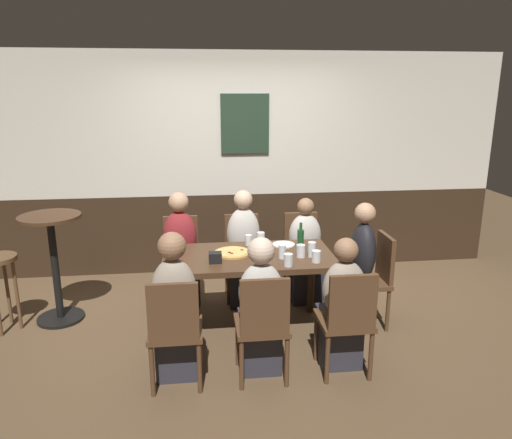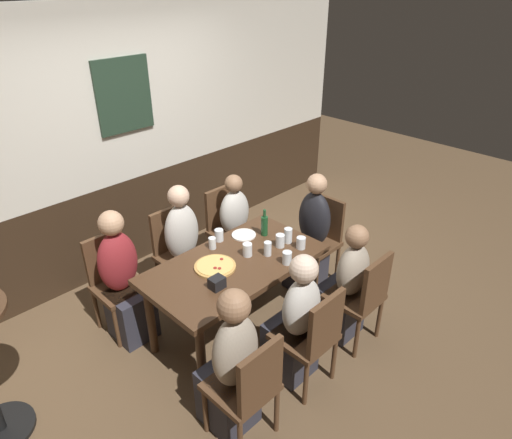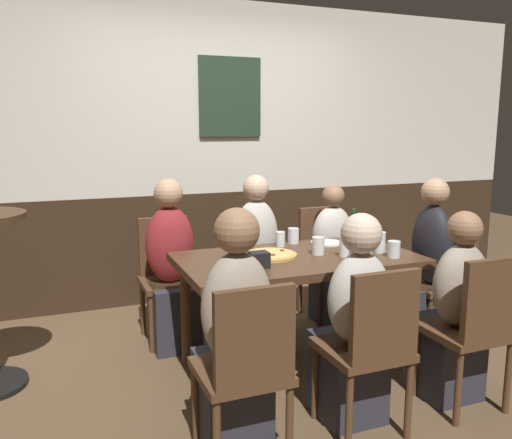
% 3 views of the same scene
% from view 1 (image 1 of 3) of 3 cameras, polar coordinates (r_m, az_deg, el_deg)
% --- Properties ---
extents(ground_plane, '(12.00, 12.00, 0.00)m').
position_cam_1_polar(ground_plane, '(4.63, -0.59, -12.89)').
color(ground_plane, brown).
extents(wall_back, '(6.40, 0.13, 2.60)m').
position_cam_1_polar(wall_back, '(5.79, -2.42, 6.48)').
color(wall_back, '#332316').
rests_on(wall_back, ground_plane).
extents(dining_table, '(1.48, 0.80, 0.74)m').
position_cam_1_polar(dining_table, '(4.36, -0.62, -5.37)').
color(dining_table, '#472D1C').
rests_on(dining_table, ground_plane).
extents(chair_left_near, '(0.40, 0.40, 0.88)m').
position_cam_1_polar(chair_left_near, '(3.66, -9.57, -12.40)').
color(chair_left_near, '#513521').
rests_on(chair_left_near, ground_plane).
extents(chair_mid_near, '(0.40, 0.40, 0.88)m').
position_cam_1_polar(chair_mid_near, '(3.68, 0.81, -12.00)').
color(chair_mid_near, '#513521').
rests_on(chair_mid_near, ground_plane).
extents(chair_head_east, '(0.40, 0.40, 0.88)m').
position_cam_1_polar(chair_head_east, '(4.67, 13.68, -6.35)').
color(chair_head_east, '#513521').
rests_on(chair_head_east, ground_plane).
extents(chair_mid_far, '(0.40, 0.40, 0.88)m').
position_cam_1_polar(chair_mid_far, '(5.18, -1.60, -3.78)').
color(chair_mid_far, '#513521').
rests_on(chair_mid_far, ground_plane).
extents(chair_right_far, '(0.40, 0.40, 0.88)m').
position_cam_1_polar(chair_right_far, '(5.27, 5.46, -3.49)').
color(chair_right_far, '#513521').
rests_on(chair_right_far, ground_plane).
extents(chair_left_far, '(0.40, 0.40, 0.88)m').
position_cam_1_polar(chair_left_far, '(5.16, -8.81, -4.01)').
color(chair_left_far, '#513521').
rests_on(chair_left_far, ground_plane).
extents(chair_right_near, '(0.40, 0.40, 0.88)m').
position_cam_1_polar(chair_right_near, '(3.81, 10.73, -11.27)').
color(chair_right_near, '#513521').
rests_on(chair_right_near, ground_plane).
extents(person_left_near, '(0.34, 0.37, 1.18)m').
position_cam_1_polar(person_left_near, '(3.80, -9.47, -11.17)').
color(person_left_near, '#2D2D38').
rests_on(person_left_near, ground_plane).
extents(person_mid_near, '(0.34, 0.37, 1.12)m').
position_cam_1_polar(person_mid_near, '(3.83, 0.48, -11.19)').
color(person_mid_near, '#2D2D38').
rests_on(person_mid_near, ground_plane).
extents(person_head_east, '(0.37, 0.34, 1.19)m').
position_cam_1_polar(person_head_east, '(4.62, 11.80, -6.42)').
color(person_head_east, '#2D2D38').
rests_on(person_head_east, ground_plane).
extents(person_mid_far, '(0.34, 0.37, 1.19)m').
position_cam_1_polar(person_mid_far, '(5.02, -1.43, -4.32)').
color(person_mid_far, '#2D2D38').
rests_on(person_mid_far, ground_plane).
extents(person_right_far, '(0.34, 0.37, 1.09)m').
position_cam_1_polar(person_right_far, '(5.13, 5.83, -4.53)').
color(person_right_far, '#2D2D38').
rests_on(person_right_far, ground_plane).
extents(person_left_far, '(0.34, 0.37, 1.18)m').
position_cam_1_polar(person_left_far, '(5.01, -8.87, -4.55)').
color(person_left_far, '#2D2D38').
rests_on(person_left_far, ground_plane).
extents(person_right_near, '(0.34, 0.37, 1.09)m').
position_cam_1_polar(person_right_near, '(3.97, 9.98, -10.75)').
color(person_right_near, '#2D2D38').
rests_on(person_right_near, ground_plane).
extents(pizza, '(0.33, 0.33, 0.03)m').
position_cam_1_polar(pizza, '(4.36, -2.81, -3.92)').
color(pizza, tan).
rests_on(pizza, dining_table).
extents(pint_glass_pale, '(0.08, 0.08, 0.10)m').
position_cam_1_polar(pint_glass_pale, '(4.17, 7.11, -4.43)').
color(pint_glass_pale, silver).
rests_on(pint_glass_pale, dining_table).
extents(highball_clear, '(0.08, 0.08, 0.11)m').
position_cam_1_polar(highball_clear, '(4.28, 5.30, -3.77)').
color(highball_clear, silver).
rests_on(highball_clear, dining_table).
extents(beer_glass_tall, '(0.08, 0.08, 0.11)m').
position_cam_1_polar(beer_glass_tall, '(4.65, 0.56, -2.21)').
color(beer_glass_tall, silver).
rests_on(beer_glass_tall, dining_table).
extents(pint_glass_stout, '(0.08, 0.08, 0.11)m').
position_cam_1_polar(pint_glass_stout, '(4.32, 1.23, -3.52)').
color(pint_glass_stout, silver).
rests_on(pint_glass_stout, dining_table).
extents(pint_glass_amber, '(0.06, 0.06, 0.10)m').
position_cam_1_polar(pint_glass_amber, '(4.58, -0.89, -2.53)').
color(pint_glass_amber, silver).
rests_on(pint_glass_amber, dining_table).
extents(tumbler_water, '(0.08, 0.08, 0.11)m').
position_cam_1_polar(tumbler_water, '(4.06, 3.82, -4.87)').
color(tumbler_water, silver).
rests_on(tumbler_water, dining_table).
extents(beer_glass_half, '(0.06, 0.06, 0.12)m').
position_cam_1_polar(beer_glass_half, '(4.23, 3.09, -3.86)').
color(beer_glass_half, silver).
rests_on(beer_glass_half, dining_table).
extents(tumbler_short, '(0.07, 0.07, 0.13)m').
position_cam_1_polar(tumbler_short, '(4.30, 6.61, -3.65)').
color(tumbler_short, silver).
rests_on(tumbler_short, dining_table).
extents(beer_bottle_green, '(0.06, 0.06, 0.25)m').
position_cam_1_polar(beer_bottle_green, '(4.49, 5.28, -2.24)').
color(beer_bottle_green, '#194723').
rests_on(beer_bottle_green, dining_table).
extents(plate_white_large, '(0.22, 0.22, 0.01)m').
position_cam_1_polar(plate_white_large, '(4.60, 3.27, -2.96)').
color(plate_white_large, white).
rests_on(plate_white_large, dining_table).
extents(condiment_caddy, '(0.11, 0.09, 0.09)m').
position_cam_1_polar(condiment_caddy, '(4.14, -4.84, -4.50)').
color(condiment_caddy, black).
rests_on(condiment_caddy, dining_table).
extents(side_bar_table, '(0.56, 0.56, 1.05)m').
position_cam_1_polar(side_bar_table, '(4.96, -22.69, -4.39)').
color(side_bar_table, black).
rests_on(side_bar_table, ground_plane).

